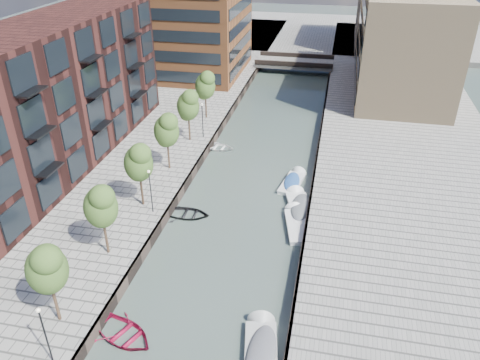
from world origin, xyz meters
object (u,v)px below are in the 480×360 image
(sloop_2, at_px, (124,337))
(tree_5, at_px, (188,104))
(tree_2, at_px, (100,205))
(car, at_px, (365,87))
(bridge, at_px, (295,63))
(tree_4, at_px, (166,129))
(motorboat_2, at_px, (297,223))
(tree_6, at_px, (205,84))
(tree_1, at_px, (46,267))
(sloop_4, at_px, (188,216))
(sloop_3, at_px, (217,149))
(motorboat_3, at_px, (293,182))
(motorboat_1, at_px, (261,350))
(tree_3, at_px, (138,161))
(motorboat_4, at_px, (299,206))

(sloop_2, bearing_deg, tree_5, 31.80)
(tree_2, height_order, car, tree_2)
(bridge, distance_m, tree_4, 41.08)
(motorboat_2, bearing_deg, tree_2, -149.30)
(tree_5, bearing_deg, tree_6, 90.00)
(bridge, xyz_separation_m, tree_5, (-8.50, -33.00, 3.92))
(motorboat_2, bearing_deg, tree_1, -132.14)
(sloop_4, bearing_deg, tree_6, 9.23)
(tree_4, distance_m, sloop_2, 21.77)
(sloop_3, distance_m, car, 27.21)
(tree_2, xyz_separation_m, car, (20.05, 42.55, -3.64))
(tree_2, xyz_separation_m, motorboat_3, (12.60, 15.18, -5.11))
(tree_6, xyz_separation_m, sloop_2, (4.14, -34.70, -5.31))
(tree_2, distance_m, tree_6, 28.00)
(sloop_4, bearing_deg, tree_5, 14.58)
(bridge, xyz_separation_m, tree_6, (-8.50, -26.00, 3.92))
(tree_2, xyz_separation_m, tree_4, (0.00, 14.00, 0.00))
(tree_2, xyz_separation_m, tree_5, (0.00, 21.00, 0.00))
(tree_1, xyz_separation_m, sloop_3, (3.10, 28.33, -5.31))
(tree_1, relative_size, sloop_2, 1.31)
(tree_2, distance_m, tree_4, 14.00)
(motorboat_1, bearing_deg, bridge, 94.27)
(tree_4, distance_m, motorboat_1, 24.47)
(tree_3, bearing_deg, tree_6, 90.00)
(car, bearing_deg, bridge, 112.50)
(tree_3, xyz_separation_m, sloop_3, (3.10, 14.33, -5.31))
(car, bearing_deg, motorboat_3, -127.96)
(motorboat_3, bearing_deg, tree_3, -147.00)
(tree_4, height_order, sloop_2, tree_4)
(sloop_3, xyz_separation_m, motorboat_3, (9.50, -6.15, 0.20))
(tree_2, height_order, motorboat_3, tree_2)
(bridge, height_order, tree_1, tree_1)
(sloop_3, relative_size, motorboat_3, 0.83)
(tree_1, distance_m, car, 53.57)
(sloop_4, relative_size, motorboat_3, 0.81)
(tree_5, relative_size, motorboat_3, 1.18)
(tree_4, bearing_deg, motorboat_3, 5.35)
(tree_1, bearing_deg, tree_3, 90.00)
(motorboat_1, distance_m, motorboat_2, 14.26)
(tree_2, bearing_deg, motorboat_3, 50.31)
(bridge, xyz_separation_m, sloop_2, (-4.36, -60.70, -1.39))
(tree_4, xyz_separation_m, motorboat_3, (12.60, 1.18, -5.11))
(tree_5, xyz_separation_m, sloop_3, (3.10, 0.33, -5.31))
(motorboat_3, bearing_deg, sloop_4, -138.06)
(tree_4, xyz_separation_m, sloop_4, (3.95, -6.59, -5.31))
(motorboat_2, bearing_deg, sloop_4, -175.77)
(sloop_2, xyz_separation_m, motorboat_4, (9.55, 17.45, 0.23))
(tree_3, distance_m, car, 40.97)
(sloop_4, relative_size, car, 1.03)
(sloop_3, bearing_deg, motorboat_1, -153.86)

